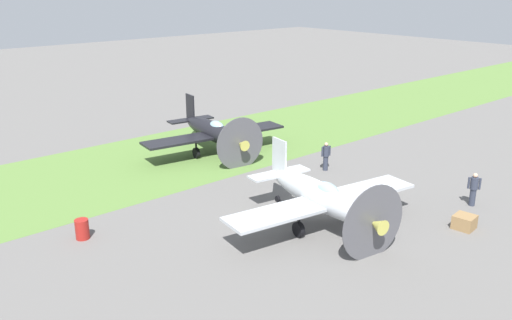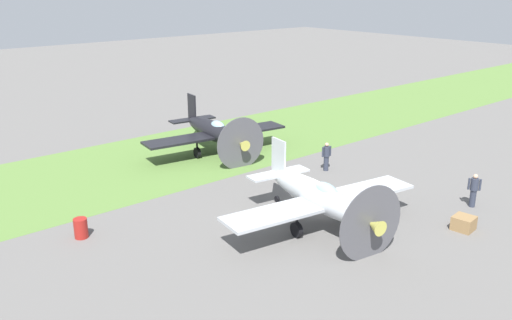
% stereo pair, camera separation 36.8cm
% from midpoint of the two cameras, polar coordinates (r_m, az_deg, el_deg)
% --- Properties ---
extents(ground_plane, '(160.00, 160.00, 0.00)m').
position_cam_midpoint_polar(ground_plane, '(26.77, 6.46, -5.54)').
color(ground_plane, '#605E5B').
extents(grass_verge, '(120.00, 11.00, 0.01)m').
position_cam_midpoint_polar(grass_verge, '(35.58, -7.82, 0.54)').
color(grass_verge, '#567A38').
rests_on(grass_verge, ground).
extents(airplane_lead, '(9.97, 7.93, 3.53)m').
position_cam_midpoint_polar(airplane_lead, '(24.77, 7.11, -3.88)').
color(airplane_lead, '#B2B7BC').
rests_on(airplane_lead, ground).
extents(airplane_wingman, '(9.88, 7.85, 3.50)m').
position_cam_midpoint_polar(airplane_wingman, '(35.37, -4.10, 3.03)').
color(airplane_wingman, black).
rests_on(airplane_wingman, ground).
extents(ground_crew_chief, '(0.61, 0.38, 1.73)m').
position_cam_midpoint_polar(ground_crew_chief, '(32.39, 7.76, 0.43)').
color(ground_crew_chief, '#2D3342').
rests_on(ground_crew_chief, ground).
extents(ground_crew_mechanic, '(0.38, 0.55, 1.73)m').
position_cam_midpoint_polar(ground_crew_mechanic, '(29.13, 22.33, -2.91)').
color(ground_crew_mechanic, '#2D3342').
rests_on(ground_crew_mechanic, ground).
extents(fuel_drum, '(0.60, 0.60, 0.90)m').
position_cam_midpoint_polar(fuel_drum, '(25.13, -17.60, -6.87)').
color(fuel_drum, maroon).
rests_on(fuel_drum, ground).
extents(supply_crate, '(1.01, 1.01, 0.64)m').
position_cam_midpoint_polar(supply_crate, '(26.56, 21.43, -6.22)').
color(supply_crate, olive).
rests_on(supply_crate, ground).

